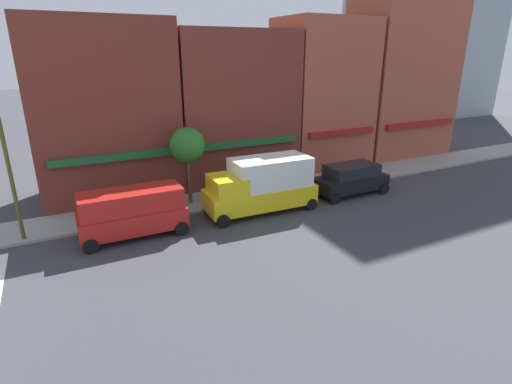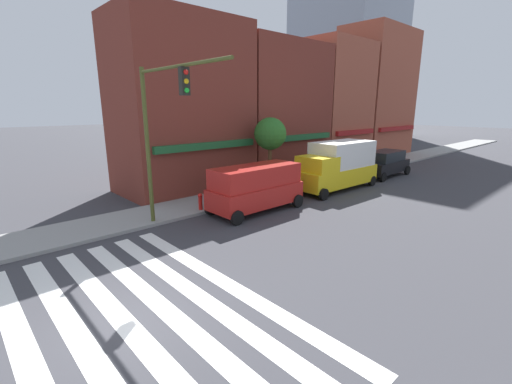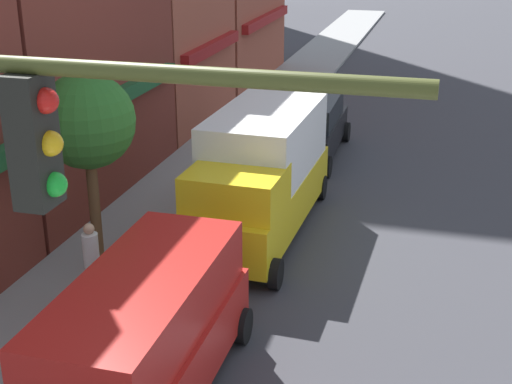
{
  "view_description": "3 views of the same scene",
  "coord_description": "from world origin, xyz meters",
  "px_view_note": "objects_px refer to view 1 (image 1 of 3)",
  "views": [
    {
      "loc": [
        6.02,
        -13.83,
        8.53
      ],
      "look_at": [
        15.43,
        4.7,
        1.2
      ],
      "focal_mm": 28.0,
      "sensor_mm": 36.0,
      "label": 1
    },
    {
      "loc": [
        -2.63,
        -7.68,
        5.22
      ],
      "look_at": [
        8.76,
        4.7,
        1.0
      ],
      "focal_mm": 24.0,
      "sensor_mm": 36.0,
      "label": 2
    },
    {
      "loc": [
        -0.17,
        0.42,
        7.52
      ],
      "look_at": [
        15.43,
        4.7,
        1.2
      ],
      "focal_mm": 50.0,
      "sensor_mm": 36.0,
      "label": 3
    }
  ],
  "objects_px": {
    "van_red": "(132,211)",
    "street_tree": "(187,146)",
    "fire_hydrant": "(81,220)",
    "box_truck_yellow": "(262,184)",
    "traffic_signal": "(1,151)",
    "suv_black": "(351,178)",
    "pedestrian_white_shirt": "(169,194)"
  },
  "relations": [
    {
      "from": "van_red",
      "to": "street_tree",
      "type": "bearing_deg",
      "value": 36.67
    },
    {
      "from": "fire_hydrant",
      "to": "street_tree",
      "type": "height_order",
      "value": "street_tree"
    },
    {
      "from": "box_truck_yellow",
      "to": "street_tree",
      "type": "xyz_separation_m",
      "value": [
        -3.27,
        2.8,
        1.95
      ]
    },
    {
      "from": "van_red",
      "to": "fire_hydrant",
      "type": "xyz_separation_m",
      "value": [
        -2.24,
        1.7,
        -0.67
      ]
    },
    {
      "from": "traffic_signal",
      "to": "van_red",
      "type": "xyz_separation_m",
      "value": [
        4.82,
        -0.31,
        -3.41
      ]
    },
    {
      "from": "suv_black",
      "to": "fire_hydrant",
      "type": "relative_size",
      "value": 5.62
    },
    {
      "from": "traffic_signal",
      "to": "street_tree",
      "type": "bearing_deg",
      "value": 16.17
    },
    {
      "from": "suv_black",
      "to": "pedestrian_white_shirt",
      "type": "height_order",
      "value": "suv_black"
    },
    {
      "from": "van_red",
      "to": "pedestrian_white_shirt",
      "type": "bearing_deg",
      "value": 42.63
    },
    {
      "from": "van_red",
      "to": "traffic_signal",
      "type": "bearing_deg",
      "value": 176.41
    },
    {
      "from": "traffic_signal",
      "to": "pedestrian_white_shirt",
      "type": "bearing_deg",
      "value": 14.74
    },
    {
      "from": "pedestrian_white_shirt",
      "to": "street_tree",
      "type": "relative_size",
      "value": 0.4
    },
    {
      "from": "van_red",
      "to": "street_tree",
      "type": "distance_m",
      "value": 5.21
    },
    {
      "from": "van_red",
      "to": "fire_hydrant",
      "type": "height_order",
      "value": "van_red"
    },
    {
      "from": "fire_hydrant",
      "to": "traffic_signal",
      "type": "bearing_deg",
      "value": -151.63
    },
    {
      "from": "box_truck_yellow",
      "to": "van_red",
      "type": "bearing_deg",
      "value": -178.38
    },
    {
      "from": "traffic_signal",
      "to": "fire_hydrant",
      "type": "distance_m",
      "value": 5.02
    },
    {
      "from": "pedestrian_white_shirt",
      "to": "fire_hydrant",
      "type": "distance_m",
      "value": 4.7
    },
    {
      "from": "van_red",
      "to": "street_tree",
      "type": "xyz_separation_m",
      "value": [
        3.77,
        2.8,
        2.25
      ]
    },
    {
      "from": "box_truck_yellow",
      "to": "street_tree",
      "type": "height_order",
      "value": "street_tree"
    },
    {
      "from": "box_truck_yellow",
      "to": "street_tree",
      "type": "bearing_deg",
      "value": 141.01
    },
    {
      "from": "suv_black",
      "to": "box_truck_yellow",
      "type": "bearing_deg",
      "value": 178.89
    },
    {
      "from": "traffic_signal",
      "to": "van_red",
      "type": "relative_size",
      "value": 1.36
    },
    {
      "from": "suv_black",
      "to": "pedestrian_white_shirt",
      "type": "relative_size",
      "value": 2.68
    },
    {
      "from": "fire_hydrant",
      "to": "street_tree",
      "type": "relative_size",
      "value": 0.19
    },
    {
      "from": "traffic_signal",
      "to": "van_red",
      "type": "distance_m",
      "value": 5.91
    },
    {
      "from": "pedestrian_white_shirt",
      "to": "van_red",
      "type": "bearing_deg",
      "value": -60.81
    },
    {
      "from": "pedestrian_white_shirt",
      "to": "suv_black",
      "type": "bearing_deg",
      "value": 65.23
    },
    {
      "from": "suv_black",
      "to": "van_red",
      "type": "bearing_deg",
      "value": 178.89
    },
    {
      "from": "pedestrian_white_shirt",
      "to": "fire_hydrant",
      "type": "relative_size",
      "value": 2.1
    },
    {
      "from": "box_truck_yellow",
      "to": "street_tree",
      "type": "relative_size",
      "value": 1.42
    },
    {
      "from": "van_red",
      "to": "box_truck_yellow",
      "type": "xyz_separation_m",
      "value": [
        7.04,
        0.0,
        0.3
      ]
    }
  ]
}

